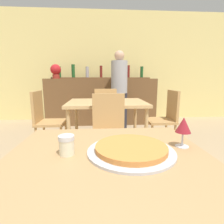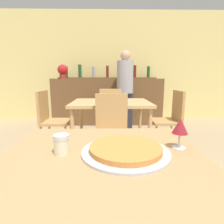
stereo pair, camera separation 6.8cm
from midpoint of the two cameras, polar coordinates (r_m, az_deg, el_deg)
wall_back at (r=4.79m, az=-1.05°, el=14.52°), size 8.00×0.05×2.80m
dining_table_near at (r=0.90m, az=-0.77°, el=-18.27°), size 0.97×0.87×0.73m
dining_table_far at (r=2.56m, az=0.42°, el=1.66°), size 1.12×0.84×0.76m
bar_counter at (r=4.31m, az=-1.01°, el=3.57°), size 2.60×0.56×1.09m
bar_back_shelf at (r=4.42m, az=-1.37°, el=11.84°), size 2.39×0.24×0.34m
chair_far_side_front at (r=2.02m, az=0.84°, el=-5.16°), size 0.40×0.40×0.92m
chair_far_side_back at (r=3.17m, az=0.14°, el=0.71°), size 0.40×0.40×0.92m
chair_far_side_left at (r=2.72m, az=-18.73°, el=-1.57°), size 0.40×0.40×0.92m
chair_far_side_right at (r=2.76m, az=19.25°, el=-1.42°), size 0.40×0.40×0.92m
pizza_tray at (r=0.87m, az=6.71°, el=-12.09°), size 0.43×0.43×0.04m
cheese_shaker at (r=0.87m, az=-14.03°, el=-10.12°), size 0.07×0.07×0.09m
person_standing at (r=3.72m, az=4.77°, el=7.80°), size 0.34×0.34×1.66m
wine_glass at (r=0.97m, az=23.27°, el=-4.50°), size 0.08×0.08×0.16m
potted_plant at (r=4.36m, az=-15.34°, el=12.87°), size 0.24×0.24×0.33m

